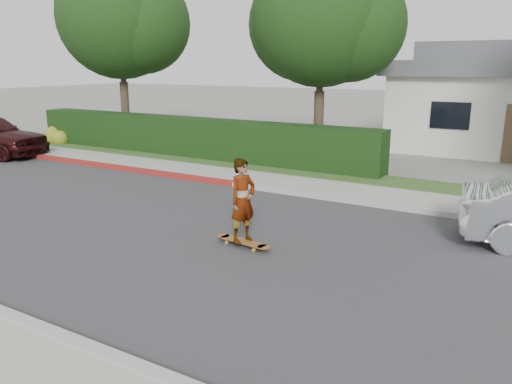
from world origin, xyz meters
TOP-DOWN VIEW (x-y plane):
  - ground at (0.00, 0.00)m, footprint 120.00×120.00m
  - road at (0.00, 0.00)m, footprint 60.00×8.00m
  - curb_far at (0.00, 4.10)m, footprint 60.00×0.20m
  - curb_red_section at (-5.00, 4.10)m, footprint 12.00×0.21m
  - sidewalk_far at (0.00, 5.00)m, footprint 60.00×1.60m
  - planting_strip at (0.00, 6.60)m, footprint 60.00×1.60m
  - hedge at (-3.00, 7.20)m, footprint 15.00×1.00m
  - flowering_shrub at (-10.01, 6.74)m, footprint 1.40×1.00m
  - tree_left at (-7.51, 8.69)m, footprint 5.99×5.21m
  - tree_center at (1.49, 9.19)m, footprint 5.66×4.84m
  - skateboard at (3.83, 0.03)m, footprint 1.28×0.40m
  - skateboarder at (3.83, 0.03)m, footprint 0.53×0.68m

SIDE VIEW (x-z plane):
  - ground at x=0.00m, z-range 0.00..0.00m
  - road at x=0.00m, z-range 0.00..0.01m
  - planting_strip at x=0.00m, z-range 0.00..0.10m
  - sidewalk_far at x=0.00m, z-range 0.00..0.12m
  - curb_far at x=0.00m, z-range 0.00..0.15m
  - curb_red_section at x=-5.00m, z-range 0.00..0.15m
  - skateboard at x=3.83m, z-range 0.05..0.17m
  - flowering_shrub at x=-10.01m, z-range -0.12..0.78m
  - hedge at x=-3.00m, z-range 0.00..1.50m
  - skateboarder at x=3.83m, z-range 0.13..1.76m
  - tree_center at x=1.49m, z-range 1.18..8.62m
  - tree_left at x=-7.51m, z-range 1.26..9.26m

